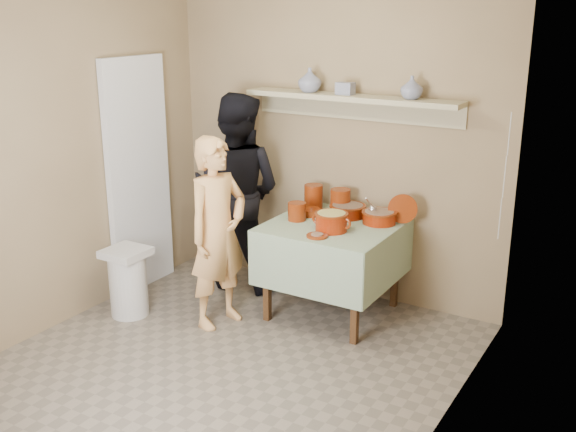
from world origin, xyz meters
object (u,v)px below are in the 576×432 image
Objects in this scene: serving_table at (333,238)px; trash_bin at (128,282)px; person_cook at (218,233)px; cazuela_rice at (331,220)px; person_helper at (237,192)px.

serving_table is 1.67m from trash_bin.
cazuela_rice is at bearing -47.78° from person_cook.
trash_bin is (-0.71, -0.26, -0.46)m from person_cook.
serving_table is 1.74× the size of trash_bin.
person_helper is at bearing 173.86° from serving_table.
cazuela_rice is at bearing -69.28° from serving_table.
serving_table is at bearing 165.23° from person_helper.
person_cook is at bearing 105.67° from person_helper.
person_cook is 0.78m from person_helper.
cazuela_rice reaches higher than trash_bin.
person_cook is 4.49× the size of cazuela_rice.
person_helper reaches higher than serving_table.
person_helper reaches higher than cazuela_rice.
person_cook is at bearing -138.59° from serving_table.
person_helper is 1.76× the size of serving_table.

